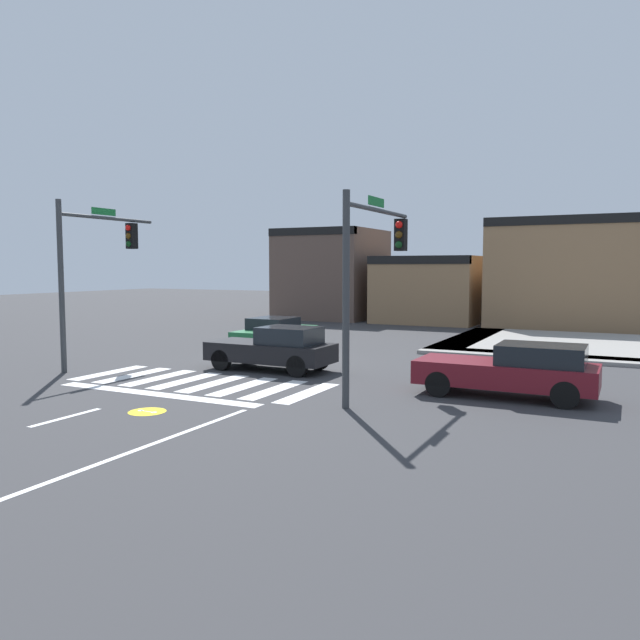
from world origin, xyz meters
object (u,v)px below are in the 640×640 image
Objects in this scene: traffic_signal_southeast at (373,258)px; car_maroon at (513,370)px; car_black at (275,348)px; traffic_signal_southwest at (95,256)px; car_green at (275,333)px.

traffic_signal_southeast is 1.14× the size of car_maroon.
car_maroon is at bearing 173.59° from car_black.
car_maroon is at bearing -85.49° from traffic_signal_southwest.
car_black is 0.92× the size of car_maroon.
car_green is at bearing -25.78° from traffic_signal_southwest.
car_black is (-4.45, 2.27, -2.98)m from traffic_signal_southeast.
traffic_signal_southwest is at bearing 18.25° from car_black.
traffic_signal_southeast is at bearing 152.97° from car_black.
traffic_signal_southeast is 5.82m from car_black.
car_green is at bearing -27.65° from car_maroon.
car_maroon reaches higher than car_green.
car_black is 5.51m from car_green.
traffic_signal_southwest is 1.32× the size of car_black.
traffic_signal_southeast is 4.80m from car_maroon.
car_black is at bearing -71.75° from traffic_signal_southwest.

